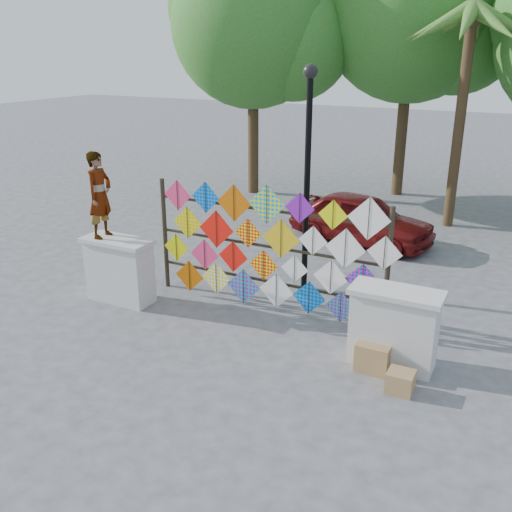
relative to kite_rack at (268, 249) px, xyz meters
name	(u,v)px	position (x,y,z in m)	size (l,w,h in m)	color
ground	(246,324)	(-0.08, -0.73, -1.23)	(80.00, 80.00, 0.00)	gray
parapet_left	(120,269)	(-2.78, -0.93, -0.58)	(1.40, 0.65, 1.28)	silver
parapet_right	(394,327)	(2.62, -0.93, -0.58)	(1.40, 0.65, 1.28)	silver
kite_rack	(268,249)	(0.00, 0.00, 0.00)	(4.92, 0.24, 2.44)	black
tree_west	(256,25)	(-4.48, 8.30, 4.16)	(5.85, 5.20, 8.01)	#4B3820
tree_mid	(416,11)	(0.03, 10.30, 4.55)	(6.30, 5.60, 8.61)	#4B3820
palm_tree	(470,38)	(2.12, 7.27, 3.73)	(3.62, 3.62, 5.83)	#4B3820
vendor_woman	(100,195)	(-3.11, -0.93, 0.88)	(0.60, 0.40, 1.65)	#99999E
sedan	(361,218)	(0.36, 4.72, -0.59)	(1.49, 3.71, 1.27)	maroon
lamppost	(308,160)	(0.22, 1.27, 1.47)	(0.28, 0.28, 4.46)	black
cardboard_box_near	(374,356)	(2.41, -1.19, -1.00)	(0.52, 0.46, 0.46)	tan
cardboard_box_far	(400,382)	(2.94, -1.63, -1.06)	(0.38, 0.35, 0.32)	tan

